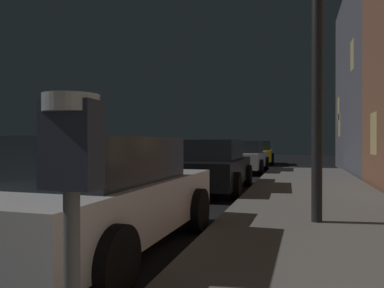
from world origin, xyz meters
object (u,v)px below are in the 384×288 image
Objects in this scene: parking_meter at (71,194)px; car_white at (100,194)px; car_yellow_cab at (257,153)px; car_silver at (243,157)px; car_black at (209,165)px.

car_white is at bearing 118.37° from parking_meter.
car_yellow_cab is at bearing 89.99° from car_white.
car_silver is 1.06× the size of car_yellow_cab.
car_white and car_yellow_cab have the same top height.
car_white and car_silver have the same top height.
parking_meter is 0.30× the size of car_silver.
parking_meter is at bearing -85.71° from car_yellow_cab.
car_yellow_cab is at bearing 94.29° from parking_meter.
car_yellow_cab is (0.00, 18.85, -0.00)m from car_white.
parking_meter is at bearing -84.02° from car_silver.
car_silver is 6.19m from car_yellow_cab.
car_silver is (-1.64, 15.71, -0.48)m from parking_meter.
car_silver and car_yellow_cab have the same top height.
car_black is 1.05× the size of car_yellow_cab.
parking_meter reaches higher than car_black.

